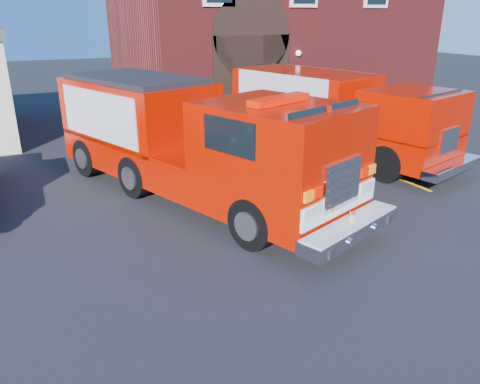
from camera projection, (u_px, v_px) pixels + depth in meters
name	position (u px, v px, depth m)	size (l,w,h in m)	color
ground	(218.00, 226.00, 11.29)	(100.00, 100.00, 0.00)	black
parking_stripe_near	(394.00, 176.00, 14.79)	(0.12, 3.00, 0.01)	yellow
parking_stripe_mid	(336.00, 153.00, 17.31)	(0.12, 3.00, 0.01)	yellow
parking_stripe_far	(293.00, 135.00, 19.83)	(0.12, 3.00, 0.01)	yellow
fire_station	(267.00, 26.00, 25.22)	(15.20, 10.20, 8.45)	maroon
fire_engine	(191.00, 139.00, 12.69)	(6.08, 10.52, 3.13)	black
secondary_truck	(334.00, 112.00, 16.61)	(4.89, 9.19, 2.85)	black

